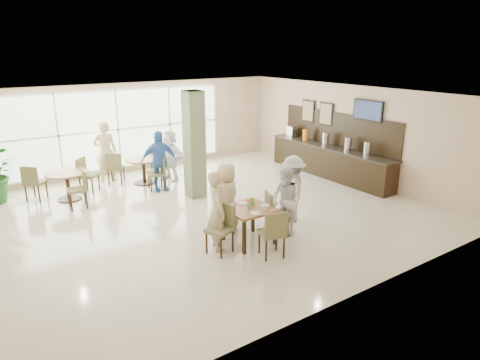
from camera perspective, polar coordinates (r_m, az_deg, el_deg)
ground at (r=10.43m, az=-4.64°, el=-4.34°), size 10.00×10.00×0.00m
room_shell at (r=9.93m, az=-4.88°, el=4.84°), size 10.00×10.00×10.00m
window_bank at (r=13.81m, az=-15.95°, el=6.49°), size 7.00×0.04×7.00m
column at (r=11.21m, az=-6.11°, el=4.66°), size 0.45×0.45×2.80m
main_table at (r=8.64m, az=1.20°, el=-4.34°), size 0.90×0.90×0.75m
round_table_left at (r=11.96m, az=-22.06°, el=0.16°), size 1.08×1.08×0.75m
round_table_right at (r=12.76m, az=-12.74°, el=1.99°), size 1.04×1.04×0.75m
chairs_main_table at (r=8.70m, az=1.35°, el=-5.44°), size 2.04×2.05×0.95m
chairs_table_left at (r=12.00m, az=-22.05°, el=-0.27°), size 1.97×1.79×0.95m
chairs_table_right at (r=12.83m, az=-12.69°, el=1.68°), size 1.98×1.80×0.95m
tabletop_clutter at (r=8.60m, az=1.48°, el=-3.30°), size 0.81×0.78×0.21m
buffet_counter at (r=13.43m, az=11.83°, el=2.79°), size 0.64×4.70×1.95m
wall_tv at (r=12.59m, az=16.69°, el=8.89°), size 0.06×1.00×0.58m
framed_art_a at (r=13.69m, az=11.41°, el=8.63°), size 0.05×0.55×0.70m
framed_art_b at (r=14.26m, az=9.10°, el=9.09°), size 0.05×0.55×0.70m
teen_left at (r=8.33m, az=-3.09°, el=-4.12°), size 0.52×0.66×1.60m
teen_far at (r=9.24m, az=-1.81°, el=-2.22°), size 0.82×0.61×1.50m
teen_right at (r=9.04m, az=6.12°, el=-2.83°), size 0.61×0.76×1.49m
teen_standing at (r=9.75m, az=7.03°, el=-1.19°), size 1.03×1.13×1.53m
adult_a at (r=11.96m, az=-10.75°, el=2.51°), size 1.08×0.76×1.69m
adult_b at (r=12.94m, az=-9.34°, el=3.30°), size 0.96×1.51×1.51m
adult_standing at (r=13.17m, az=-17.50°, el=3.64°), size 0.75×0.59×1.81m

